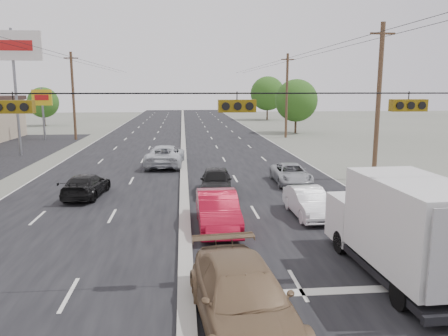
{
  "coord_description": "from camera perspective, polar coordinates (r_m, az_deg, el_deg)",
  "views": [
    {
      "loc": [
        -0.01,
        -12.19,
        5.94
      ],
      "look_at": [
        1.9,
        8.12,
        2.2
      ],
      "focal_mm": 35.0,
      "sensor_mm": 36.0,
      "label": 1
    }
  ],
  "objects": [
    {
      "name": "tree_left_far",
      "position": [
        75.5,
        -22.55,
        7.91
      ],
      "size": [
        4.8,
        4.8,
        6.12
      ],
      "color": "#382619",
      "rests_on": "ground"
    },
    {
      "name": "tree_right_far",
      "position": [
        83.74,
        5.71,
        9.66
      ],
      "size": [
        6.4,
        6.4,
        8.16
      ],
      "color": "#382619",
      "rests_on": "ground"
    },
    {
      "name": "oncoming_near",
      "position": [
        25.28,
        -17.56,
        -2.21
      ],
      "size": [
        2.23,
        4.58,
        1.28
      ],
      "primitive_type": "imported",
      "rotation": [
        0.0,
        0.0,
        3.04
      ],
      "color": "black",
      "rests_on": "ground"
    },
    {
      "name": "pole_sign_far",
      "position": [
        54.61,
        -22.65,
        7.99
      ],
      "size": [
        2.2,
        0.25,
        6.0
      ],
      "color": "slate",
      "rests_on": "ground"
    },
    {
      "name": "queue_car_b",
      "position": [
        20.82,
        10.93,
        -4.46
      ],
      "size": [
        1.55,
        4.13,
        1.35
      ],
      "primitive_type": "imported",
      "rotation": [
        0.0,
        0.0,
        0.03
      ],
      "color": "white",
      "rests_on": "ground"
    },
    {
      "name": "tree_right_mid",
      "position": [
        59.15,
        9.42,
        8.69
      ],
      "size": [
        5.6,
        5.6,
        7.14
      ],
      "color": "#382619",
      "rests_on": "ground"
    },
    {
      "name": "queue_car_a",
      "position": [
        24.83,
        -1.04,
        -1.71
      ],
      "size": [
        2.1,
        4.46,
        1.48
      ],
      "primitive_type": "imported",
      "rotation": [
        0.0,
        0.0,
        -0.08
      ],
      "color": "black",
      "rests_on": "ground"
    },
    {
      "name": "utility_pole_right_b",
      "position": [
        29.95,
        19.52,
        8.2
      ],
      "size": [
        1.6,
        0.3,
        10.0
      ],
      "color": "#422D1E",
      "rests_on": "ground"
    },
    {
      "name": "utility_pole_right_c",
      "position": [
        53.68,
        8.2,
        9.39
      ],
      "size": [
        1.6,
        0.3,
        10.0
      ],
      "color": "#422D1E",
      "rests_on": "ground"
    },
    {
      "name": "oncoming_far",
      "position": [
        33.88,
        -7.68,
        1.59
      ],
      "size": [
        3.06,
        6.03,
        1.63
      ],
      "primitive_type": "imported",
      "rotation": [
        0.0,
        0.0,
        3.08
      ],
      "color": "silver",
      "rests_on": "ground"
    },
    {
      "name": "pole_sign_billboard",
      "position": [
        42.82,
        -25.9,
        13.29
      ],
      "size": [
        5.0,
        0.25,
        11.0
      ],
      "color": "slate",
      "rests_on": "ground"
    },
    {
      "name": "center_median",
      "position": [
        42.6,
        -5.33,
        2.46
      ],
      "size": [
        0.5,
        160.0,
        0.2
      ],
      "primitive_type": "cube",
      "color": "gray",
      "rests_on": "ground"
    },
    {
      "name": "box_truck",
      "position": [
        14.76,
        22.15,
        -7.14
      ],
      "size": [
        2.5,
        6.58,
        3.3
      ],
      "rotation": [
        0.0,
        0.0,
        0.04
      ],
      "color": "black",
      "rests_on": "ground"
    },
    {
      "name": "red_sedan",
      "position": [
        18.68,
        -0.85,
        -5.62
      ],
      "size": [
        1.73,
        4.82,
        1.58
      ],
      "primitive_type": "imported",
      "rotation": [
        0.0,
        0.0,
        0.01
      ],
      "color": "maroon",
      "rests_on": "ground"
    },
    {
      "name": "road_surface",
      "position": [
        42.61,
        -5.33,
        2.32
      ],
      "size": [
        20.0,
        160.0,
        0.02
      ],
      "primitive_type": "cube",
      "color": "black",
      "rests_on": "ground"
    },
    {
      "name": "utility_pole_left_c",
      "position": [
        53.67,
        -19.09,
        8.93
      ],
      "size": [
        1.6,
        0.3,
        10.0
      ],
      "color": "#422D1E",
      "rests_on": "ground"
    },
    {
      "name": "tan_sedan",
      "position": [
        11.31,
        2.49,
        -16.64
      ],
      "size": [
        2.77,
        5.73,
        1.61
      ],
      "primitive_type": "imported",
      "rotation": [
        0.0,
        0.0,
        0.1
      ],
      "color": "brown",
      "rests_on": "ground"
    },
    {
      "name": "traffic_signals",
      "position": [
        12.28,
        1.23,
        8.3
      ],
      "size": [
        25.0,
        0.3,
        0.54
      ],
      "color": "black",
      "rests_on": "ground"
    },
    {
      "name": "ground",
      "position": [
        13.56,
        -4.97,
        -15.63
      ],
      "size": [
        200.0,
        200.0,
        0.0
      ],
      "primitive_type": "plane",
      "color": "#606356",
      "rests_on": "ground"
    },
    {
      "name": "queue_car_c",
      "position": [
        27.69,
        8.74,
        -0.81
      ],
      "size": [
        2.2,
        4.55,
        1.25
      ],
      "primitive_type": "imported",
      "rotation": [
        0.0,
        0.0,
        -0.03
      ],
      "color": "#9B9FA3",
      "rests_on": "ground"
    }
  ]
}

